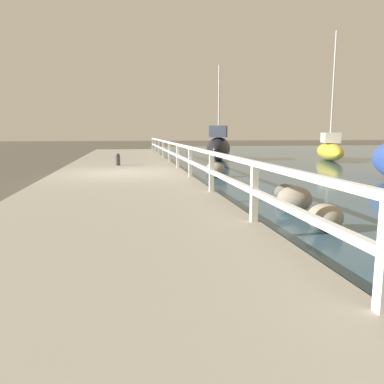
{
  "coord_description": "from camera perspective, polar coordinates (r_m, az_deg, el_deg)",
  "views": [
    {
      "loc": [
        0.28,
        -12.68,
        1.61
      ],
      "look_at": [
        1.98,
        -2.68,
        -0.01
      ],
      "focal_mm": 35.0,
      "sensor_mm": 36.0,
      "label": 1
    }
  ],
  "objects": [
    {
      "name": "sailboat_yellow",
      "position": [
        23.27,
        20.25,
        6.11
      ],
      "size": [
        2.92,
        5.36,
        7.17
      ],
      "rotation": [
        0.0,
        0.0,
        -0.35
      ],
      "color": "gold",
      "rests_on": "water_surface"
    },
    {
      "name": "railing",
      "position": [
        12.83,
        -1.34,
        5.91
      ],
      "size": [
        0.1,
        32.5,
        0.92
      ],
      "color": "white",
      "rests_on": "dock_walkway"
    },
    {
      "name": "ground_plane",
      "position": [
        12.78,
        -10.83,
        1.68
      ],
      "size": [
        120.0,
        120.0,
        0.0
      ],
      "primitive_type": "plane",
      "color": "#4C473D"
    },
    {
      "name": "dock_walkway",
      "position": [
        12.77,
        -10.85,
        2.28
      ],
      "size": [
        4.47,
        36.0,
        0.27
      ],
      "color": "gray",
      "rests_on": "ground"
    },
    {
      "name": "sailboat_black",
      "position": [
        21.94,
        4.05,
        6.97
      ],
      "size": [
        2.56,
        4.41,
        5.35
      ],
      "rotation": [
        0.0,
        0.0,
        -0.31
      ],
      "color": "black",
      "rests_on": "water_surface"
    },
    {
      "name": "mooring_bollard",
      "position": [
        15.66,
        -11.22,
        4.9
      ],
      "size": [
        0.18,
        0.18,
        0.5
      ],
      "color": "#333338",
      "rests_on": "dock_walkway"
    },
    {
      "name": "boulder_downstream",
      "position": [
        7.9,
        15.35,
        -1.04
      ],
      "size": [
        0.71,
        0.64,
        0.53
      ],
      "color": "gray",
      "rests_on": "ground"
    },
    {
      "name": "boulder_far_strip",
      "position": [
        13.54,
        3.57,
        3.4
      ],
      "size": [
        0.73,
        0.66,
        0.55
      ],
      "color": "gray",
      "rests_on": "ground"
    },
    {
      "name": "boulder_upstream",
      "position": [
        9.1,
        14.13,
        -0.07
      ],
      "size": [
        0.55,
        0.5,
        0.42
      ],
      "color": "#666056",
      "rests_on": "ground"
    },
    {
      "name": "boulder_water_edge",
      "position": [
        6.56,
        19.61,
        -3.64
      ],
      "size": [
        0.6,
        0.54,
        0.45
      ],
      "color": "gray",
      "rests_on": "ground"
    }
  ]
}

